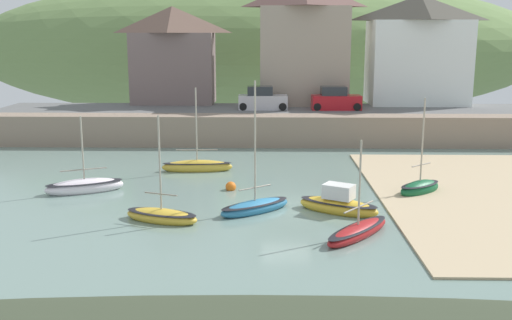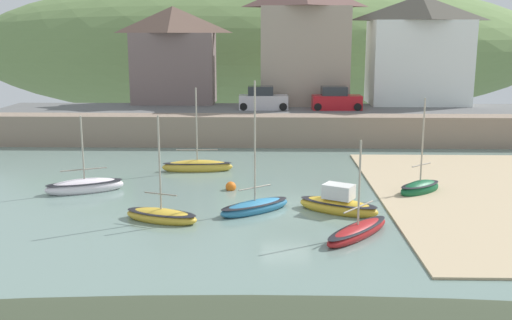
{
  "view_description": "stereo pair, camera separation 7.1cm",
  "coord_description": "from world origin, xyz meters",
  "px_view_note": "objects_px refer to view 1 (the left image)",
  "views": [
    {
      "loc": [
        -0.94,
        -28.79,
        8.57
      ],
      "look_at": [
        -1.59,
        2.69,
        1.86
      ],
      "focal_mm": 41.29,
      "sensor_mm": 36.0,
      "label": 1
    },
    {
      "loc": [
        -0.87,
        -28.78,
        8.57
      ],
      "look_at": [
        -1.59,
        2.69,
        1.86
      ],
      "focal_mm": 41.29,
      "sensor_mm": 36.0,
      "label": 2
    }
  ],
  "objects_px": {
    "motorboat_with_cabin": "(197,166)",
    "sailboat_nearest_shore": "(162,216)",
    "waterfront_building_left": "(173,54)",
    "sailboat_blue_trim": "(420,188)",
    "rowboat_small_beached": "(358,231)",
    "sailboat_far_left": "(338,204)",
    "mooring_buoy": "(231,187)",
    "dinghy_open_wooden": "(85,186)",
    "waterfront_building_right": "(418,49)",
    "waterfront_building_centre": "(304,42)",
    "parked_car_near_slipway": "(262,100)",
    "parked_car_by_wall": "(336,100)",
    "sailboat_tall_mast": "(255,206)"
  },
  "relations": [
    {
      "from": "motorboat_with_cabin",
      "to": "sailboat_nearest_shore",
      "type": "xyz_separation_m",
      "value": [
        -0.44,
        -10.41,
        -0.05
      ]
    },
    {
      "from": "waterfront_building_left",
      "to": "sailboat_nearest_shore",
      "type": "relative_size",
      "value": 1.68
    },
    {
      "from": "waterfront_building_left",
      "to": "sailboat_blue_trim",
      "type": "bearing_deg",
      "value": -52.87
    },
    {
      "from": "rowboat_small_beached",
      "to": "sailboat_far_left",
      "type": "bearing_deg",
      "value": 46.21
    },
    {
      "from": "rowboat_small_beached",
      "to": "sailboat_nearest_shore",
      "type": "height_order",
      "value": "sailboat_nearest_shore"
    },
    {
      "from": "mooring_buoy",
      "to": "dinghy_open_wooden",
      "type": "bearing_deg",
      "value": -175.89
    },
    {
      "from": "waterfront_building_right",
      "to": "rowboat_small_beached",
      "type": "height_order",
      "value": "waterfront_building_right"
    },
    {
      "from": "mooring_buoy",
      "to": "sailboat_blue_trim",
      "type": "bearing_deg",
      "value": -3.1
    },
    {
      "from": "sailboat_blue_trim",
      "to": "waterfront_building_centre",
      "type": "bearing_deg",
      "value": 63.03
    },
    {
      "from": "waterfront_building_centre",
      "to": "mooring_buoy",
      "type": "relative_size",
      "value": 18.32
    },
    {
      "from": "rowboat_small_beached",
      "to": "parked_car_near_slipway",
      "type": "bearing_deg",
      "value": 49.08
    },
    {
      "from": "waterfront_building_left",
      "to": "dinghy_open_wooden",
      "type": "height_order",
      "value": "waterfront_building_left"
    },
    {
      "from": "waterfront_building_left",
      "to": "parked_car_by_wall",
      "type": "bearing_deg",
      "value": -17.44
    },
    {
      "from": "sailboat_nearest_shore",
      "to": "sailboat_far_left",
      "type": "height_order",
      "value": "sailboat_nearest_shore"
    },
    {
      "from": "parked_car_near_slipway",
      "to": "sailboat_far_left",
      "type": "bearing_deg",
      "value": -81.3
    },
    {
      "from": "waterfront_building_centre",
      "to": "waterfront_building_right",
      "type": "distance_m",
      "value": 10.29
    },
    {
      "from": "sailboat_tall_mast",
      "to": "parked_car_near_slipway",
      "type": "xyz_separation_m",
      "value": [
        0.13,
        21.57,
        2.93
      ]
    },
    {
      "from": "waterfront_building_right",
      "to": "sailboat_far_left",
      "type": "relative_size",
      "value": 2.27
    },
    {
      "from": "sailboat_far_left",
      "to": "mooring_buoy",
      "type": "xyz_separation_m",
      "value": [
        -5.57,
        4.12,
        -0.21
      ]
    },
    {
      "from": "parked_car_by_wall",
      "to": "sailboat_far_left",
      "type": "bearing_deg",
      "value": -97.48
    },
    {
      "from": "sailboat_tall_mast",
      "to": "parked_car_near_slipway",
      "type": "distance_m",
      "value": 21.77
    },
    {
      "from": "waterfront_building_right",
      "to": "parked_car_by_wall",
      "type": "bearing_deg",
      "value": -149.89
    },
    {
      "from": "sailboat_blue_trim",
      "to": "mooring_buoy",
      "type": "relative_size",
      "value": 9.19
    },
    {
      "from": "rowboat_small_beached",
      "to": "sailboat_nearest_shore",
      "type": "relative_size",
      "value": 0.85
    },
    {
      "from": "motorboat_with_cabin",
      "to": "waterfront_building_left",
      "type": "bearing_deg",
      "value": 99.47
    },
    {
      "from": "sailboat_far_left",
      "to": "sailboat_tall_mast",
      "type": "height_order",
      "value": "sailboat_tall_mast"
    },
    {
      "from": "waterfront_building_right",
      "to": "sailboat_far_left",
      "type": "height_order",
      "value": "waterfront_building_right"
    },
    {
      "from": "rowboat_small_beached",
      "to": "parked_car_by_wall",
      "type": "bearing_deg",
      "value": 35.09
    },
    {
      "from": "parked_car_near_slipway",
      "to": "parked_car_by_wall",
      "type": "bearing_deg",
      "value": -1.76
    },
    {
      "from": "waterfront_building_left",
      "to": "rowboat_small_beached",
      "type": "bearing_deg",
      "value": -66.97
    },
    {
      "from": "rowboat_small_beached",
      "to": "parked_car_by_wall",
      "type": "xyz_separation_m",
      "value": [
        1.75,
        25.08,
        2.97
      ]
    },
    {
      "from": "sailboat_blue_trim",
      "to": "parked_car_near_slipway",
      "type": "bearing_deg",
      "value": 76.24
    },
    {
      "from": "sailboat_far_left",
      "to": "parked_car_near_slipway",
      "type": "distance_m",
      "value": 22.09
    },
    {
      "from": "waterfront_building_right",
      "to": "sailboat_far_left",
      "type": "xyz_separation_m",
      "value": [
        -9.95,
        -26.04,
        -6.9
      ]
    },
    {
      "from": "waterfront_building_left",
      "to": "mooring_buoy",
      "type": "xyz_separation_m",
      "value": [
        6.56,
        -21.92,
        -6.66
      ]
    },
    {
      "from": "sailboat_tall_mast",
      "to": "waterfront_building_left",
      "type": "bearing_deg",
      "value": 69.06
    },
    {
      "from": "sailboat_nearest_shore",
      "to": "mooring_buoy",
      "type": "bearing_deg",
      "value": 82.92
    },
    {
      "from": "sailboat_nearest_shore",
      "to": "parked_car_near_slipway",
      "type": "relative_size",
      "value": 1.25
    },
    {
      "from": "dinghy_open_wooden",
      "to": "parked_car_by_wall",
      "type": "xyz_separation_m",
      "value": [
        15.87,
        18.0,
        2.9
      ]
    },
    {
      "from": "waterfront_building_right",
      "to": "sailboat_blue_trim",
      "type": "relative_size",
      "value": 1.76
    },
    {
      "from": "waterfront_building_left",
      "to": "mooring_buoy",
      "type": "relative_size",
      "value": 14.54
    },
    {
      "from": "sailboat_blue_trim",
      "to": "parked_car_near_slipway",
      "type": "relative_size",
      "value": 1.32
    },
    {
      "from": "rowboat_small_beached",
      "to": "parked_car_near_slipway",
      "type": "xyz_separation_m",
      "value": [
        -4.42,
        25.08,
        2.97
      ]
    },
    {
      "from": "sailboat_far_left",
      "to": "motorboat_with_cabin",
      "type": "bearing_deg",
      "value": 161.54
    },
    {
      "from": "dinghy_open_wooden",
      "to": "sailboat_nearest_shore",
      "type": "xyz_separation_m",
      "value": [
        5.21,
        -5.14,
        -0.05
      ]
    },
    {
      "from": "waterfront_building_right",
      "to": "waterfront_building_left",
      "type": "bearing_deg",
      "value": 180.0
    },
    {
      "from": "sailboat_tall_mast",
      "to": "mooring_buoy",
      "type": "xyz_separation_m",
      "value": [
        -1.47,
        4.15,
        -0.09
      ]
    },
    {
      "from": "dinghy_open_wooden",
      "to": "waterfront_building_centre",
      "type": "bearing_deg",
      "value": 35.18
    },
    {
      "from": "motorboat_with_cabin",
      "to": "parked_car_by_wall",
      "type": "bearing_deg",
      "value": 47.33
    },
    {
      "from": "waterfront_building_right",
      "to": "sailboat_far_left",
      "type": "bearing_deg",
      "value": -110.91
    }
  ]
}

